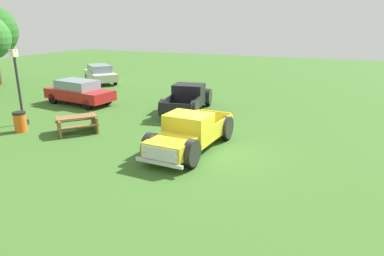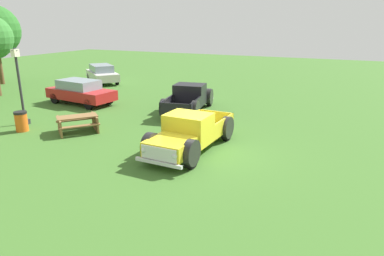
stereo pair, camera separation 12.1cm
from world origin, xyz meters
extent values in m
plane|color=#3D6B28|center=(0.00, 0.00, 0.00)|extent=(80.00, 80.00, 0.00)
cube|color=yellow|center=(-1.55, 0.54, 0.66)|extent=(1.58, 1.60, 0.56)
cube|color=silver|center=(-2.33, 0.57, 0.66)|extent=(0.11, 1.39, 0.47)
sphere|color=silver|center=(-2.33, -0.05, 0.69)|extent=(0.20, 0.20, 0.20)
sphere|color=silver|center=(-2.29, 1.18, 0.69)|extent=(0.20, 0.20, 0.20)
cube|color=yellow|center=(-0.13, 0.49, 0.97)|extent=(1.38, 1.74, 1.17)
cube|color=#8C9EA8|center=(-0.75, 0.51, 1.22)|extent=(0.09, 1.46, 0.51)
cube|color=yellow|center=(1.59, 0.42, 0.44)|extent=(2.19, 1.77, 0.10)
cube|color=yellow|center=(1.56, -0.38, 0.77)|extent=(2.13, 0.16, 0.56)
cube|color=yellow|center=(1.62, 1.23, 0.77)|extent=(2.13, 0.16, 0.56)
cube|color=yellow|center=(2.61, 0.39, 0.77)|extent=(0.14, 1.70, 0.56)
cylinder|color=black|center=(-1.58, -0.31, 0.39)|extent=(0.78, 0.25, 0.77)
cylinder|color=#B7B7BC|center=(-1.58, -0.32, 0.39)|extent=(0.32, 0.25, 0.31)
cylinder|color=black|center=(-1.58, -0.31, 0.58)|extent=(0.98, 0.32, 0.97)
cylinder|color=black|center=(-1.52, 1.39, 0.39)|extent=(0.78, 0.25, 0.77)
cylinder|color=#B7B7BC|center=(-1.52, 1.40, 0.39)|extent=(0.32, 0.25, 0.31)
cylinder|color=black|center=(-1.52, 1.39, 0.58)|extent=(0.98, 0.32, 0.97)
cylinder|color=black|center=(1.81, -0.44, 0.39)|extent=(0.78, 0.25, 0.77)
cylinder|color=#B7B7BC|center=(1.81, -0.45, 0.39)|extent=(0.32, 0.25, 0.31)
cylinder|color=black|center=(1.81, -0.44, 0.58)|extent=(0.98, 0.32, 0.97)
cylinder|color=black|center=(1.87, 1.27, 0.39)|extent=(0.78, 0.25, 0.77)
cylinder|color=#B7B7BC|center=(1.87, 1.28, 0.39)|extent=(0.32, 0.25, 0.31)
cylinder|color=black|center=(1.87, 1.27, 0.58)|extent=(0.98, 0.32, 0.97)
cube|color=silver|center=(-2.37, 0.57, 0.35)|extent=(0.17, 1.85, 0.12)
cube|color=black|center=(7.33, 3.52, 0.66)|extent=(1.75, 1.76, 0.56)
cube|color=silver|center=(8.10, 3.65, 0.66)|extent=(0.29, 1.37, 0.47)
sphere|color=silver|center=(7.98, 4.25, 0.69)|extent=(0.20, 0.20, 0.20)
sphere|color=silver|center=(8.18, 3.04, 0.69)|extent=(0.20, 0.20, 0.20)
cube|color=black|center=(5.93, 3.29, 0.97)|extent=(1.57, 1.88, 1.16)
cube|color=#8C9EA8|center=(6.54, 3.39, 1.22)|extent=(0.28, 1.45, 0.51)
cube|color=black|center=(4.24, 3.01, 0.43)|extent=(2.37, 2.02, 0.10)
cube|color=black|center=(4.10, 3.80, 0.76)|extent=(2.11, 0.43, 0.56)
cube|color=black|center=(4.37, 2.21, 0.76)|extent=(2.11, 0.43, 0.56)
cube|color=black|center=(3.23, 2.84, 0.76)|extent=(0.36, 1.68, 0.56)
cylinder|color=black|center=(7.19, 4.36, 0.38)|extent=(0.79, 0.35, 0.77)
cylinder|color=#B7B7BC|center=(7.19, 4.37, 0.38)|extent=(0.34, 0.29, 0.31)
cylinder|color=black|center=(7.19, 4.36, 0.58)|extent=(1.00, 0.44, 0.97)
cylinder|color=black|center=(7.47, 2.68, 0.38)|extent=(0.79, 0.35, 0.77)
cylinder|color=#B7B7BC|center=(7.47, 2.67, 0.38)|extent=(0.34, 0.29, 0.31)
cylinder|color=black|center=(7.47, 2.68, 0.58)|extent=(1.00, 0.44, 0.97)
cylinder|color=black|center=(3.85, 3.80, 0.38)|extent=(0.79, 0.35, 0.77)
cylinder|color=#B7B7BC|center=(3.85, 3.81, 0.38)|extent=(0.34, 0.29, 0.31)
cylinder|color=black|center=(3.85, 3.80, 0.58)|extent=(1.00, 0.44, 0.97)
cylinder|color=black|center=(4.13, 2.13, 0.38)|extent=(0.79, 0.35, 0.77)
cylinder|color=#B7B7BC|center=(4.13, 2.12, 0.38)|extent=(0.34, 0.29, 0.31)
cylinder|color=black|center=(4.13, 2.13, 0.58)|extent=(1.00, 0.44, 0.97)
cube|color=silver|center=(8.14, 3.65, 0.35)|extent=(0.40, 1.84, 0.12)
cube|color=#B21E1E|center=(4.64, 10.20, 0.63)|extent=(2.35, 4.67, 0.61)
cube|color=#7F939E|center=(4.66, 10.35, 1.22)|extent=(1.83, 2.68, 0.56)
cylinder|color=black|center=(5.27, 8.59, 0.33)|extent=(0.28, 0.67, 0.65)
cylinder|color=black|center=(3.65, 8.78, 0.33)|extent=(0.28, 0.67, 0.65)
cylinder|color=black|center=(5.63, 11.62, 0.33)|extent=(0.28, 0.67, 0.65)
cylinder|color=black|center=(4.01, 11.81, 0.33)|extent=(0.28, 0.67, 0.65)
cube|color=silver|center=(11.47, 14.04, 0.63)|extent=(4.24, 4.66, 0.61)
cube|color=#7F939E|center=(11.57, 14.16, 1.22)|extent=(2.77, 2.93, 0.56)
cylinder|color=black|center=(11.16, 12.34, 0.33)|extent=(0.57, 0.64, 0.65)
cylinder|color=black|center=(9.88, 13.35, 0.33)|extent=(0.57, 0.64, 0.65)
cylinder|color=black|center=(13.06, 14.73, 0.33)|extent=(0.57, 0.64, 0.65)
cylinder|color=black|center=(11.79, 15.75, 0.33)|extent=(0.57, 0.64, 0.65)
cube|color=#2D2D33|center=(-0.11, 9.66, 0.12)|extent=(0.36, 0.36, 0.25)
cylinder|color=#2D2D33|center=(-0.11, 9.66, 1.81)|extent=(0.12, 0.12, 3.11)
cube|color=#F2EACC|center=(-0.11, 9.66, 3.54)|extent=(0.28, 0.28, 0.36)
cone|color=#2D2D33|center=(-0.11, 9.66, 3.72)|extent=(0.32, 0.32, 0.14)
cube|color=olive|center=(0.01, 6.29, 0.75)|extent=(1.89, 1.77, 0.06)
cube|color=olive|center=(0.39, 6.75, 0.45)|extent=(1.56, 1.37, 0.05)
cube|color=olive|center=(-0.38, 5.83, 0.45)|extent=(1.56, 1.37, 0.05)
cube|color=olive|center=(0.62, 5.77, 0.38)|extent=(0.96, 1.13, 0.75)
cube|color=olive|center=(-0.61, 6.80, 0.38)|extent=(0.96, 1.13, 0.75)
cylinder|color=orange|center=(-0.99, 8.80, 0.42)|extent=(0.56, 0.56, 0.85)
cylinder|color=black|center=(-0.99, 8.80, 0.90)|extent=(0.59, 0.59, 0.10)
camera|label=1|loc=(-11.96, -5.02, 4.99)|focal=32.62mm
camera|label=2|loc=(-11.91, -5.13, 4.99)|focal=32.62mm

